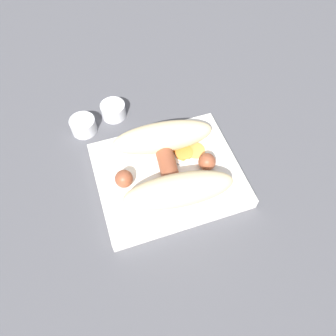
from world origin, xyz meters
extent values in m
plane|color=#4C4C51|center=(0.00, 0.00, 0.00)|extent=(3.00, 3.00, 0.00)
cube|color=silver|center=(0.00, 0.00, 0.01)|extent=(0.23, 0.20, 0.02)
ellipsoid|color=beige|center=(0.00, -0.05, 0.05)|extent=(0.17, 0.07, 0.05)
ellipsoid|color=beige|center=(0.01, 0.05, 0.05)|extent=(0.17, 0.07, 0.05)
cylinder|color=brown|center=(0.00, 0.00, 0.04)|extent=(0.04, 0.14, 0.03)
sphere|color=brown|center=(0.06, -0.01, 0.04)|extent=(0.03, 0.03, 0.03)
sphere|color=brown|center=(-0.07, 0.00, 0.04)|extent=(0.03, 0.03, 0.03)
cylinder|color=#F99E4C|center=(0.06, 0.02, 0.02)|extent=(0.04, 0.04, 0.00)
cylinder|color=orange|center=(0.02, 0.06, 0.02)|extent=(0.04, 0.04, 0.00)
cylinder|color=orange|center=(0.03, 0.06, 0.02)|extent=(0.04, 0.04, 0.00)
cylinder|color=orange|center=(0.04, 0.03, 0.02)|extent=(0.04, 0.04, 0.00)
cylinder|color=orange|center=(0.03, 0.04, 0.02)|extent=(0.03, 0.03, 0.00)
torus|color=silver|center=(0.03, 0.06, 0.02)|extent=(0.04, 0.04, 0.00)
torus|color=silver|center=(0.03, 0.03, 0.02)|extent=(0.04, 0.04, 0.00)
cylinder|color=white|center=(-0.05, 0.17, 0.01)|extent=(0.05, 0.05, 0.03)
cylinder|color=white|center=(-0.05, 0.17, 0.01)|extent=(0.04, 0.04, 0.01)
cylinder|color=white|center=(-0.12, 0.15, 0.01)|extent=(0.05, 0.05, 0.03)
cylinder|color=#4C662D|center=(-0.12, 0.15, 0.01)|extent=(0.04, 0.04, 0.01)
camera|label=1|loc=(-0.09, -0.28, 0.48)|focal=35.00mm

